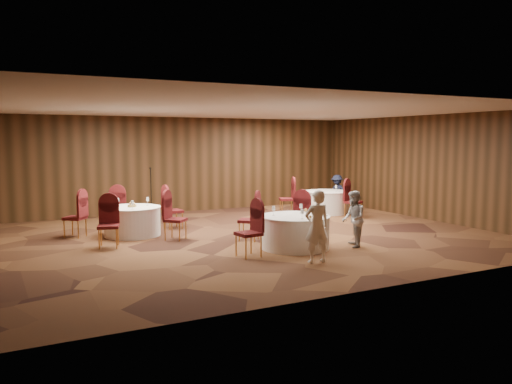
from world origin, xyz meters
name	(u,v)px	position (x,y,z in m)	size (l,w,h in m)	color
ground	(253,236)	(0.00, 0.00, 0.00)	(12.00, 12.00, 0.00)	black
room_shell	(252,159)	(0.00, 0.00, 1.96)	(12.00, 12.00, 12.00)	silver
table_main	(295,232)	(0.22, -1.71, 0.38)	(1.58, 1.58, 0.74)	silver
table_left	(132,221)	(-2.72, 1.44, 0.38)	(1.44, 1.44, 0.74)	silver
table_right	(327,202)	(4.00, 2.47, 0.38)	(1.49, 1.49, 0.74)	silver
chairs_main	(269,223)	(-0.09, -1.06, 0.50)	(2.88, 2.19, 1.00)	#3A0C0B
chairs_left	(131,216)	(-2.75, 1.46, 0.50)	(3.23, 3.18, 1.00)	#3A0C0B
chairs_right	(319,200)	(3.46, 2.12, 0.50)	(2.16, 2.30, 1.00)	#3A0C0B
tabletop_main	(306,211)	(0.44, -1.82, 0.84)	(1.13, 1.11, 0.22)	silver
tabletop_left	(132,204)	(-2.72, 1.44, 0.82)	(0.81, 0.77, 0.22)	silver
tabletop_right	(336,187)	(4.19, 2.20, 0.90)	(0.08, 0.08, 0.22)	silver
mic_stand	(151,205)	(-1.63, 3.66, 0.47)	(0.24, 0.24, 1.61)	black
woman_a	(317,226)	(-0.09, -3.06, 0.73)	(0.53, 0.35, 1.46)	white
woman_b	(353,219)	(1.47, -2.21, 0.65)	(0.63, 0.49, 1.30)	#A4A4A8
man_c	(337,192)	(4.95, 3.19, 0.60)	(0.78, 0.45, 1.21)	#161B33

